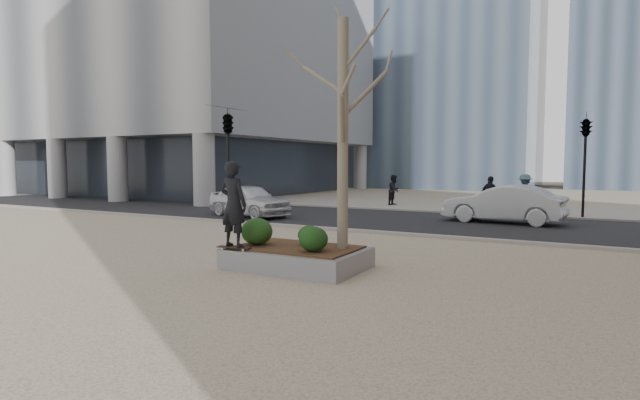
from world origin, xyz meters
The scene contains 18 objects.
ground centered at (0.00, 0.00, 0.00)m, with size 120.00×120.00×0.00m, color tan.
street centered at (0.00, 10.00, 0.01)m, with size 60.00×8.00×0.02m, color black.
far_sidewalk centered at (0.00, 17.00, 0.01)m, with size 60.00×6.00×0.02m, color gray.
planter centered at (1.00, 0.00, 0.23)m, with size 3.00×2.00×0.45m, color gray.
planter_mulch centered at (1.00, 0.00, 0.47)m, with size 2.70×1.70×0.04m, color #382314.
sycamore_tree centered at (2.00, 0.30, 3.79)m, with size 2.80×2.80×6.60m, color gray, non-canonical shape.
shrub_left centered at (0.05, -0.23, 0.80)m, with size 0.73×0.73×0.62m, color #123811.
shrub_middle centered at (1.09, 0.39, 0.71)m, with size 0.52×0.52×0.45m, color black.
shrub_right centered at (1.64, -0.37, 0.76)m, with size 0.63×0.63×0.53m, color black.
skateboard centered at (-0.10, -0.88, 0.49)m, with size 0.78×0.20×0.07m, color black, non-canonical shape.
skateboarder centered at (-0.10, -0.88, 1.48)m, with size 0.69×0.45×1.90m, color black.
police_car centered at (-6.48, 8.19, 0.74)m, with size 1.71×4.25×1.45m, color silver.
car_silver centered at (3.76, 11.13, 0.77)m, with size 1.59×4.56×1.50m, color #9EA1A6.
pedestrian_a centered at (-2.96, 17.02, 0.87)m, with size 0.82×0.64×1.69m, color black.
pedestrian_b centered at (3.98, 16.20, 0.94)m, with size 1.18×0.68×1.83m, color #3D5B6E.
pedestrian_c centered at (2.64, 14.76, 0.90)m, with size 1.02×0.43×1.75m, color black.
traffic_light_near centered at (-5.50, 5.60, 2.25)m, with size 0.60×2.48×4.50m, color black, non-canonical shape.
traffic_light_far centered at (6.50, 14.60, 2.25)m, with size 0.60×2.48×4.50m, color black, non-canonical shape.
Camera 1 is at (6.84, -9.56, 2.38)m, focal length 28.00 mm.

